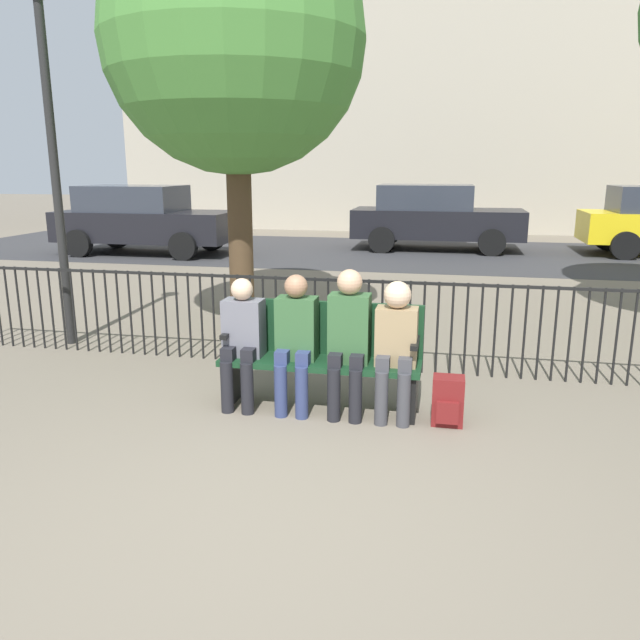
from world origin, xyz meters
TOP-DOWN VIEW (x-y plane):
  - ground_plane at (0.00, 0.00)m, footprint 80.00×80.00m
  - park_bench at (0.00, 1.78)m, footprint 1.72×0.45m
  - seated_person_0 at (-0.68, 1.64)m, footprint 0.34×0.39m
  - seated_person_1 at (-0.20, 1.65)m, footprint 0.34×0.39m
  - seated_person_2 at (0.25, 1.65)m, footprint 0.34×0.39m
  - seated_person_3 at (0.65, 1.65)m, footprint 0.34×0.39m
  - backpack at (1.09, 1.59)m, footprint 0.25×0.24m
  - fence_railing at (-0.02, 2.88)m, footprint 9.01×0.03m
  - tree_0 at (-1.93, 5.49)m, footprint 1.88×1.88m
  - tree_2 at (-1.46, 3.96)m, footprint 3.00×3.00m
  - lamp_post at (-3.34, 3.14)m, footprint 0.28×0.28m
  - street_surface at (0.00, 12.00)m, footprint 24.00×6.00m
  - parked_car_1 at (-6.21, 10.64)m, footprint 4.20×1.94m
  - parked_car_2 at (0.63, 12.78)m, footprint 4.20×1.94m

SIDE VIEW (x-z plane):
  - ground_plane at x=0.00m, z-range 0.00..0.00m
  - street_surface at x=0.00m, z-range 0.00..0.01m
  - backpack at x=1.09m, z-range 0.00..0.40m
  - park_bench at x=0.00m, z-range 0.03..0.95m
  - fence_railing at x=-0.02m, z-range 0.08..1.03m
  - seated_person_0 at x=-0.68m, z-range 0.07..1.20m
  - seated_person_3 at x=0.65m, z-range 0.08..1.24m
  - seated_person_1 at x=-0.20m, z-range 0.07..1.25m
  - seated_person_2 at x=0.25m, z-range 0.07..1.32m
  - parked_car_1 at x=-6.21m, z-range 0.03..1.65m
  - parked_car_2 at x=0.63m, z-range 0.03..1.65m
  - lamp_post at x=-3.34m, z-range 0.62..4.65m
  - tree_0 at x=-1.93m, z-range 1.14..5.39m
  - tree_2 at x=-1.46m, z-range 0.96..5.91m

